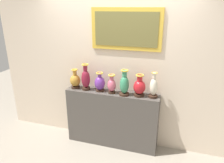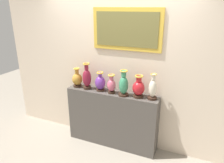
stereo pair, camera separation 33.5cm
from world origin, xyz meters
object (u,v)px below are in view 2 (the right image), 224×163
Objects in this scene: vase_violet at (100,82)px; vase_rose at (111,85)px; vase_ochre at (77,79)px; vase_burgundy at (87,78)px; vase_jade at (124,85)px; vase_crimson at (139,88)px; vase_ivory at (153,89)px.

vase_rose is at bearing -7.36° from vase_violet.
vase_ochre is 0.21m from vase_burgundy.
vase_jade is (0.42, -0.04, 0.04)m from vase_violet.
vase_ochre is at bearing 177.09° from vase_jade.
vase_violet is 0.21m from vase_rose.
vase_burgundy is 1.08× the size of vase_jade.
vase_ochre is at bearing 179.40° from vase_crimson.
vase_burgundy is at bearing -4.87° from vase_ochre.
vase_rose is at bearing -177.73° from vase_crimson.
vase_jade is 0.44m from vase_ivory.
vase_burgundy reaches higher than vase_ochre.
vase_rose is (0.65, -0.03, 0.00)m from vase_ochre.
vase_jade is at bearing -2.91° from vase_ochre.
vase_ochre is 0.84× the size of vase_ivory.
vase_burgundy is 1.39× the size of vase_violet.
vase_violet is 0.80× the size of vase_ivory.
vase_burgundy is 0.89m from vase_crimson.
vase_rose is 0.76× the size of vase_jade.
vase_burgundy is 1.27× the size of vase_crimson.
vase_ivory reaches higher than vase_rose.
vase_violet is 1.02× the size of vase_rose.
vase_rose is at bearing 175.91° from vase_jade.
vase_burgundy is 0.25m from vase_violet.
vase_jade is at bearing -174.10° from vase_ivory.
vase_jade is at bearing -5.74° from vase_violet.
vase_ochre is 0.44m from vase_violet.
vase_ochre is 1.04× the size of vase_violet.
vase_violet is at bearing 172.64° from vase_rose.
vase_ochre is 1.10m from vase_crimson.
vase_burgundy reaches higher than vase_ivory.
vase_crimson is (0.44, 0.02, 0.01)m from vase_rose.
vase_jade is (0.66, -0.03, -0.02)m from vase_burgundy.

